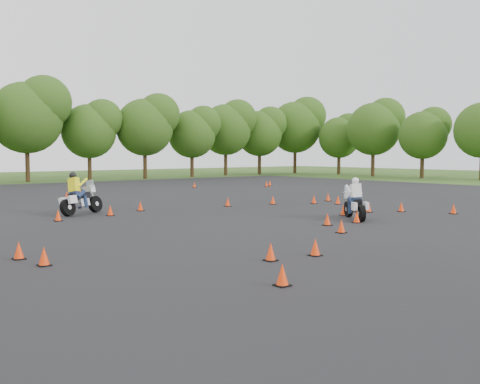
% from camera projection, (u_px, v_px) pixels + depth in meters
% --- Properties ---
extents(ground, '(140.00, 140.00, 0.00)m').
position_uv_depth(ground, '(311.00, 233.00, 18.70)').
color(ground, '#2D5119').
rests_on(ground, ground).
extents(asphalt_pad, '(62.00, 62.00, 0.00)m').
position_uv_depth(asphalt_pad, '(212.00, 217.00, 23.37)').
color(asphalt_pad, black).
rests_on(asphalt_pad, ground).
extents(treeline, '(86.83, 32.27, 11.02)m').
position_uv_depth(treeline, '(41.00, 131.00, 47.11)').
color(treeline, '#2D4E16').
rests_on(treeline, ground).
extents(traffic_cones, '(36.44, 33.07, 0.45)m').
position_uv_depth(traffic_cones, '(183.00, 212.00, 23.23)').
color(traffic_cones, '#FF3A0A').
rests_on(traffic_cones, asphalt_pad).
extents(rider_yellow, '(2.62, 1.79, 1.95)m').
position_uv_depth(rider_yellow, '(83.00, 193.00, 24.15)').
color(rider_yellow, '#FBF116').
rests_on(rider_yellow, ground).
extents(rider_white, '(1.81, 2.31, 1.76)m').
position_uv_depth(rider_white, '(355.00, 198.00, 22.39)').
color(rider_white, white).
rests_on(rider_white, ground).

